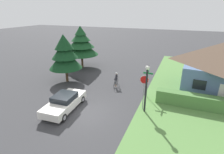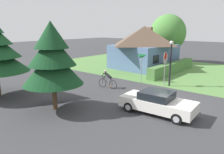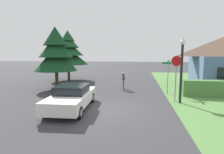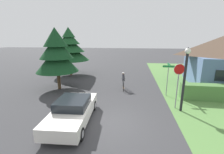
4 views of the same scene
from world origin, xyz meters
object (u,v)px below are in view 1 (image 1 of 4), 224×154
object	(u,v)px
cyclist	(116,80)
street_lamp	(146,84)
stop_sign	(144,86)
conifer_tall_near	(65,54)
conifer_tall_far	(81,44)
street_name_sign	(148,79)
sedan_left_lane	(65,102)

from	to	relation	value
cyclist	street_lamp	distance (m)	5.75
stop_sign	conifer_tall_near	size ratio (longest dim) A/B	0.55
stop_sign	street_lamp	bearing A→B (deg)	117.37
cyclist	conifer_tall_far	distance (m)	8.90
street_name_sign	conifer_tall_far	size ratio (longest dim) A/B	0.45
sedan_left_lane	street_name_sign	distance (m)	7.79
sedan_left_lane	cyclist	bearing A→B (deg)	-25.12
sedan_left_lane	conifer_tall_near	xyz separation A→B (m)	(-3.56, 5.30, 2.62)
street_lamp	conifer_tall_near	bearing A→B (deg)	162.66
sedan_left_lane	conifer_tall_far	bearing A→B (deg)	20.07
conifer_tall_far	sedan_left_lane	bearing A→B (deg)	-66.16
cyclist	sedan_left_lane	bearing A→B (deg)	152.25
stop_sign	street_lamp	world-z (taller)	street_lamp
cyclist	street_lamp	bearing A→B (deg)	-139.80
cyclist	conifer_tall_near	distance (m)	6.46
sedan_left_lane	conifer_tall_far	size ratio (longest dim) A/B	0.77
street_name_sign	conifer_tall_near	xyz separation A→B (m)	(-9.50, 0.39, 1.45)
cyclist	street_lamp	size ratio (longest dim) A/B	0.46
conifer_tall_near	street_lamp	bearing A→B (deg)	-17.34
stop_sign	street_name_sign	size ratio (longest dim) A/B	1.13
cyclist	street_name_sign	xyz separation A→B (m)	(3.60, -1.07, 1.10)
street_name_sign	conifer_tall_far	world-z (taller)	conifer_tall_far
conifer_tall_near	conifer_tall_far	world-z (taller)	conifer_tall_far
cyclist	street_name_sign	bearing A→B (deg)	-112.96
street_name_sign	conifer_tall_far	bearing A→B (deg)	151.57
street_lamp	sedan_left_lane	bearing A→B (deg)	-160.70
sedan_left_lane	street_lamp	distance (m)	6.94
sedan_left_lane	conifer_tall_far	world-z (taller)	conifer_tall_far
cyclist	stop_sign	bearing A→B (deg)	-138.57
conifer_tall_far	cyclist	bearing A→B (deg)	-33.66
cyclist	conifer_tall_near	xyz separation A→B (m)	(-5.90, -0.68, 2.55)
street_lamp	street_name_sign	size ratio (longest dim) A/B	1.52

